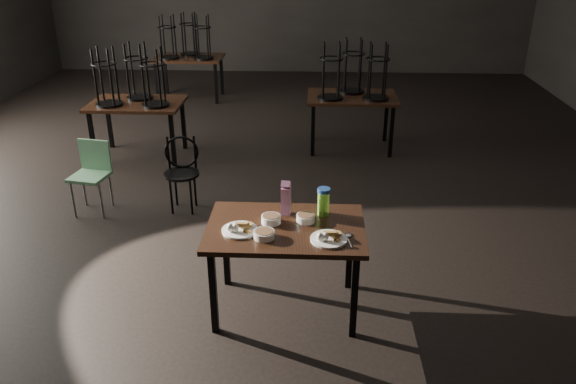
{
  "coord_description": "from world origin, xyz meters",
  "views": [
    {
      "loc": [
        0.55,
        -6.08,
        2.79
      ],
      "look_at": [
        0.35,
        -1.95,
        0.85
      ],
      "focal_mm": 35.0,
      "sensor_mm": 36.0,
      "label": 1
    }
  ],
  "objects_px": {
    "water_bottle": "(323,201)",
    "bentwood_chair": "(182,168)",
    "main_table": "(286,235)",
    "juice_carton": "(286,199)",
    "school_chair": "(92,170)"
  },
  "relations": [
    {
      "from": "school_chair",
      "to": "bentwood_chair",
      "type": "bearing_deg",
      "value": 16.48
    },
    {
      "from": "juice_carton",
      "to": "main_table",
      "type": "bearing_deg",
      "value": -88.09
    },
    {
      "from": "main_table",
      "to": "bentwood_chair",
      "type": "relative_size",
      "value": 1.51
    },
    {
      "from": "main_table",
      "to": "water_bottle",
      "type": "bearing_deg",
      "value": 36.39
    },
    {
      "from": "main_table",
      "to": "juice_carton",
      "type": "xyz_separation_m",
      "value": [
        -0.01,
        0.21,
        0.21
      ]
    },
    {
      "from": "bentwood_chair",
      "to": "main_table",
      "type": "bearing_deg",
      "value": -63.25
    },
    {
      "from": "juice_carton",
      "to": "school_chair",
      "type": "xyz_separation_m",
      "value": [
        -2.15,
        1.47,
        -0.42
      ]
    },
    {
      "from": "juice_carton",
      "to": "water_bottle",
      "type": "bearing_deg",
      "value": 0.71
    },
    {
      "from": "water_bottle",
      "to": "school_chair",
      "type": "bearing_deg",
      "value": 149.06
    },
    {
      "from": "water_bottle",
      "to": "bentwood_chair",
      "type": "xyz_separation_m",
      "value": [
        -1.49,
        1.56,
        -0.39
      ]
    },
    {
      "from": "main_table",
      "to": "water_bottle",
      "type": "xyz_separation_m",
      "value": [
        0.29,
        0.21,
        0.19
      ]
    },
    {
      "from": "water_bottle",
      "to": "bentwood_chair",
      "type": "bearing_deg",
      "value": 133.81
    },
    {
      "from": "water_bottle",
      "to": "bentwood_chair",
      "type": "relative_size",
      "value": 0.28
    },
    {
      "from": "main_table",
      "to": "school_chair",
      "type": "height_order",
      "value": "school_chair"
    },
    {
      "from": "water_bottle",
      "to": "bentwood_chair",
      "type": "distance_m",
      "value": 2.19
    }
  ]
}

